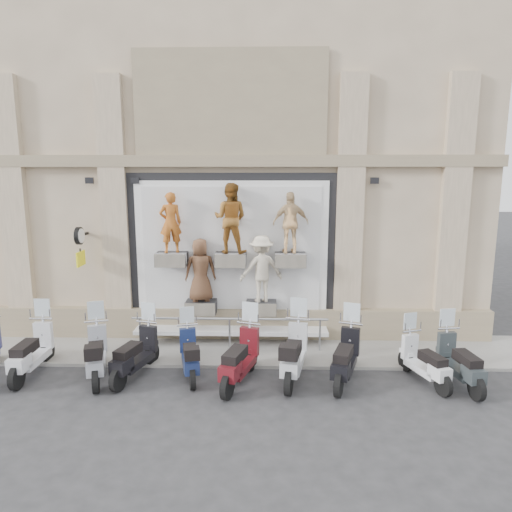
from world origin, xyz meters
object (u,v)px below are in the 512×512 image
object	(u,v)px
scooter_c	(96,344)
scooter_g	(294,343)
scooter_b	(31,341)
scooter_d	(135,344)
scooter_h	(346,347)
scooter_i	(425,352)
scooter_f	(240,347)
scooter_e	(189,346)
scooter_j	(460,351)
guard_rail	(230,335)
clock_sign_bracket	(80,241)

from	to	relation	value
scooter_c	scooter_g	distance (m)	4.41
scooter_b	scooter_d	bearing A→B (deg)	-2.65
scooter_h	scooter_b	bearing A→B (deg)	-162.10
scooter_b	scooter_i	world-z (taller)	scooter_b
scooter_c	scooter_h	distance (m)	5.53
scooter_c	scooter_f	bearing A→B (deg)	-20.94
scooter_e	scooter_j	world-z (taller)	scooter_j
guard_rail	scooter_h	xyz separation A→B (m)	(2.68, -1.60, 0.35)
scooter_i	scooter_j	distance (m)	0.73
scooter_c	scooter_j	world-z (taller)	scooter_c
scooter_c	scooter_j	bearing A→B (deg)	-18.59
scooter_c	scooter_f	size ratio (longest dim) A/B	0.97
scooter_b	scooter_f	bearing A→B (deg)	-5.05
scooter_b	scooter_f	xyz separation A→B (m)	(4.76, -0.31, 0.02)
scooter_b	scooter_i	size ratio (longest dim) A/B	1.13
clock_sign_bracket	scooter_e	world-z (taller)	clock_sign_bracket
scooter_c	scooter_d	size ratio (longest dim) A/B	1.03
scooter_c	scooter_e	world-z (taller)	scooter_c
guard_rail	scooter_i	distance (m)	4.69
scooter_b	scooter_e	world-z (taller)	scooter_b
clock_sign_bracket	scooter_e	distance (m)	4.18
clock_sign_bracket	scooter_e	size ratio (longest dim) A/B	0.57
scooter_j	clock_sign_bracket	bearing A→B (deg)	158.98
guard_rail	scooter_f	xyz separation A→B (m)	(0.37, -1.74, 0.37)
scooter_f	scooter_j	world-z (taller)	scooter_f
scooter_d	scooter_f	size ratio (longest dim) A/B	0.94
scooter_b	scooter_h	xyz separation A→B (m)	(7.06, -0.17, 0.01)
scooter_h	scooter_j	world-z (taller)	scooter_h
scooter_f	scooter_j	xyz separation A→B (m)	(4.74, 0.06, -0.06)
scooter_f	scooter_i	distance (m)	4.03
scooter_f	clock_sign_bracket	bearing A→B (deg)	169.57
scooter_b	scooter_f	distance (m)	4.77
scooter_e	scooter_g	bearing A→B (deg)	-16.06
clock_sign_bracket	scooter_j	distance (m)	9.49
guard_rail	scooter_i	bearing A→B (deg)	-20.01
clock_sign_bracket	scooter_g	distance (m)	6.12
guard_rail	scooter_e	world-z (taller)	scooter_e
scooter_g	scooter_j	distance (m)	3.56
clock_sign_bracket	scooter_j	xyz separation A→B (m)	(9.02, -2.15, -2.03)
scooter_d	scooter_g	size ratio (longest dim) A/B	0.92
clock_sign_bracket	scooter_b	size ratio (longest dim) A/B	0.51
scooter_i	scooter_j	size ratio (longest dim) A/B	0.93
scooter_h	scooter_f	bearing A→B (deg)	-157.20
clock_sign_bracket	scooter_i	distance (m)	8.80
scooter_d	scooter_g	xyz separation A→B (m)	(3.56, -0.01, 0.06)
scooter_b	scooter_j	world-z (taller)	scooter_b
scooter_h	scooter_j	distance (m)	2.44
clock_sign_bracket	scooter_c	distance (m)	3.03
scooter_e	scooter_f	bearing A→B (deg)	-30.03
clock_sign_bracket	scooter_h	world-z (taller)	clock_sign_bracket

